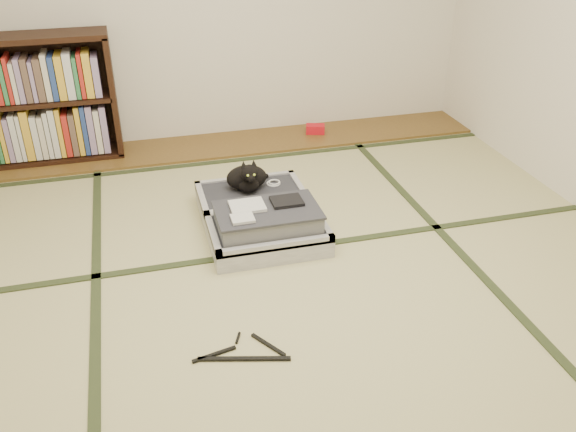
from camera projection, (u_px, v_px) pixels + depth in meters
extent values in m
plane|color=tan|center=(296.00, 291.00, 3.15)|extent=(4.50, 4.50, 0.00)
cube|color=brown|center=(228.00, 144.00, 4.82)|extent=(4.00, 0.50, 0.02)
cube|color=red|center=(315.00, 129.00, 4.99)|extent=(0.17, 0.13, 0.07)
cube|color=#2D381E|center=(96.00, 323.00, 2.92)|extent=(0.05, 4.50, 0.01)
cube|color=#2D381E|center=(470.00, 263.00, 3.37)|extent=(0.05, 4.50, 0.01)
cube|color=#2D381E|center=(277.00, 250.00, 3.48)|extent=(4.00, 0.05, 0.01)
cube|color=#2D381E|center=(235.00, 160.00, 4.57)|extent=(4.00, 0.05, 0.01)
cube|color=black|center=(113.00, 94.00, 4.47)|extent=(0.04, 0.31, 0.87)
cube|color=black|center=(31.00, 158.00, 4.54)|extent=(1.35, 0.31, 0.04)
cube|color=black|center=(4.00, 39.00, 4.11)|extent=(1.35, 0.31, 0.04)
cube|color=black|center=(18.00, 102.00, 4.32)|extent=(1.29, 0.31, 0.03)
cube|color=black|center=(20.00, 95.00, 4.45)|extent=(1.35, 0.02, 0.87)
cube|color=gray|center=(24.00, 132.00, 4.42)|extent=(1.22, 0.22, 0.37)
cube|color=gray|center=(12.00, 76.00, 4.21)|extent=(1.22, 0.22, 0.33)
cube|color=silver|center=(268.00, 237.00, 3.51)|extent=(0.66, 0.44, 0.12)
cube|color=#2B2B32|center=(268.00, 232.00, 3.49)|extent=(0.59, 0.37, 0.09)
cube|color=silver|center=(276.00, 246.00, 3.30)|extent=(0.66, 0.04, 0.04)
cube|color=silver|center=(260.00, 211.00, 3.65)|extent=(0.66, 0.04, 0.04)
cube|color=silver|center=(213.00, 235.00, 3.40)|extent=(0.04, 0.44, 0.04)
cube|color=silver|center=(320.00, 221.00, 3.55)|extent=(0.04, 0.44, 0.04)
cube|color=silver|center=(252.00, 202.00, 3.88)|extent=(0.66, 0.44, 0.12)
cube|color=#2B2B32|center=(252.00, 198.00, 3.86)|extent=(0.59, 0.37, 0.09)
cube|color=silver|center=(259.00, 208.00, 3.68)|extent=(0.66, 0.04, 0.04)
cube|color=silver|center=(245.00, 180.00, 4.02)|extent=(0.66, 0.04, 0.04)
cube|color=silver|center=(202.00, 199.00, 3.78)|extent=(0.04, 0.44, 0.04)
cube|color=silver|center=(299.00, 188.00, 3.92)|extent=(0.04, 0.44, 0.04)
cylinder|color=black|center=(259.00, 209.00, 3.66)|extent=(0.60, 0.02, 0.02)
cube|color=gray|center=(268.00, 220.00, 3.45)|extent=(0.57, 0.35, 0.12)
cube|color=#323138|center=(267.00, 210.00, 3.42)|extent=(0.58, 0.36, 0.01)
cube|color=silver|center=(247.00, 206.00, 3.42)|extent=(0.19, 0.16, 0.02)
cube|color=black|center=(287.00, 201.00, 3.48)|extent=(0.18, 0.14, 0.02)
cube|color=silver|center=(243.00, 218.00, 3.30)|extent=(0.12, 0.11, 0.02)
cube|color=white|center=(242.00, 261.00, 3.28)|extent=(0.05, 0.01, 0.04)
cube|color=white|center=(261.00, 260.00, 3.31)|extent=(0.04, 0.01, 0.03)
cube|color=orange|center=(316.00, 250.00, 3.37)|extent=(0.04, 0.01, 0.03)
cube|color=#197F33|center=(305.00, 249.00, 3.35)|extent=(0.04, 0.01, 0.02)
ellipsoid|color=black|center=(247.00, 178.00, 3.85)|extent=(0.26, 0.17, 0.16)
ellipsoid|color=black|center=(249.00, 185.00, 3.79)|extent=(0.13, 0.09, 0.09)
ellipsoid|color=black|center=(249.00, 173.00, 3.72)|extent=(0.11, 0.10, 0.10)
sphere|color=black|center=(251.00, 179.00, 3.69)|extent=(0.05, 0.05, 0.05)
cone|color=black|center=(243.00, 164.00, 3.70)|extent=(0.04, 0.05, 0.05)
cone|color=black|center=(254.00, 163.00, 3.72)|extent=(0.04, 0.05, 0.05)
sphere|color=#A5BF33|center=(248.00, 176.00, 3.68)|extent=(0.02, 0.02, 0.02)
sphere|color=#A5BF33|center=(254.00, 175.00, 3.68)|extent=(0.02, 0.02, 0.02)
cylinder|color=black|center=(258.00, 179.00, 3.96)|extent=(0.16, 0.09, 0.03)
torus|color=white|center=(273.00, 183.00, 3.94)|extent=(0.09, 0.09, 0.01)
torus|color=white|center=(274.00, 182.00, 3.93)|extent=(0.08, 0.08, 0.01)
cube|color=black|center=(244.00, 359.00, 2.70)|extent=(0.41, 0.12, 0.01)
cube|color=black|center=(214.00, 354.00, 2.72)|extent=(0.21, 0.06, 0.01)
cube|color=black|center=(268.00, 345.00, 2.78)|extent=(0.12, 0.18, 0.01)
cylinder|color=black|center=(238.00, 338.00, 2.82)|extent=(0.04, 0.07, 0.01)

